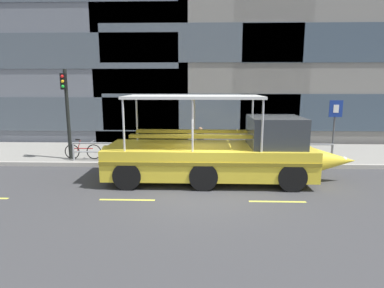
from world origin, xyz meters
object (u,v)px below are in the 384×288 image
object	(u,v)px
duck_tour_boat	(223,154)
pedestrian_mid_left	(200,140)
traffic_light_pole	(67,106)
pedestrian_near_bow	(282,137)
leaned_bicycle	(83,151)
parking_sign	(335,120)

from	to	relation	value
duck_tour_boat	pedestrian_mid_left	distance (m)	3.07
traffic_light_pole	pedestrian_near_bow	distance (m)	10.34
traffic_light_pole	leaned_bicycle	bearing A→B (deg)	2.85
parking_sign	pedestrian_mid_left	world-z (taller)	parking_sign
duck_tour_boat	pedestrian_mid_left	bearing A→B (deg)	106.79
leaned_bicycle	duck_tour_boat	size ratio (longest dim) A/B	0.18
traffic_light_pole	pedestrian_mid_left	size ratio (longest dim) A/B	2.77
parking_sign	pedestrian_near_bow	size ratio (longest dim) A/B	1.79
traffic_light_pole	pedestrian_mid_left	world-z (taller)	traffic_light_pole
traffic_light_pole	pedestrian_near_bow	xyz separation A→B (m)	(10.16, 1.10, -1.58)
traffic_light_pole	parking_sign	world-z (taller)	traffic_light_pole
traffic_light_pole	duck_tour_boat	xyz separation A→B (m)	(7.02, -2.59, -1.63)
parking_sign	pedestrian_near_bow	xyz separation A→B (m)	(-2.15, 0.80, -0.94)
pedestrian_mid_left	parking_sign	bearing A→B (deg)	-0.35
parking_sign	pedestrian_mid_left	size ratio (longest dim) A/B	1.84
traffic_light_pole	pedestrian_mid_left	distance (m)	6.35
duck_tour_boat	pedestrian_mid_left	size ratio (longest dim) A/B	6.36
leaned_bicycle	pedestrian_near_bow	xyz separation A→B (m)	(9.55, 1.07, 0.55)
leaned_bicycle	pedestrian_mid_left	xyz separation A→B (m)	(5.53, 0.32, 0.53)
pedestrian_mid_left	leaned_bicycle	bearing A→B (deg)	-176.73
duck_tour_boat	pedestrian_near_bow	world-z (taller)	duck_tour_boat
parking_sign	leaned_bicycle	bearing A→B (deg)	-178.64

